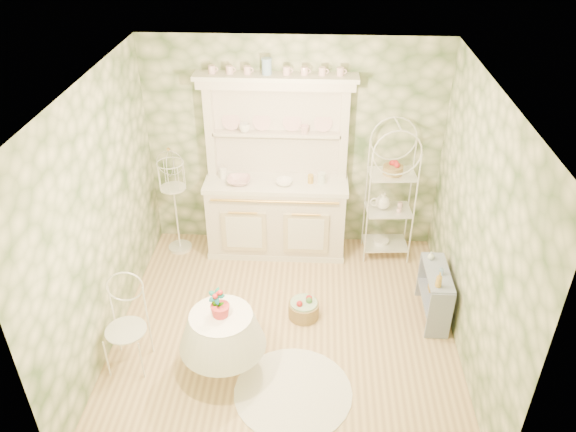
{
  "coord_description": "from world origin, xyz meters",
  "views": [
    {
      "loc": [
        0.27,
        -4.49,
        4.26
      ],
      "look_at": [
        0.0,
        0.5,
        1.15
      ],
      "focal_mm": 35.0,
      "sensor_mm": 36.0,
      "label": 1
    }
  ],
  "objects_px": {
    "kitchen_dresser": "(276,171)",
    "cafe_chair": "(125,327)",
    "birdcage_stand": "(175,202)",
    "floor_basket": "(304,308)",
    "round_table": "(223,340)",
    "bakers_rack": "(390,197)",
    "side_shelf": "(434,294)"
  },
  "relations": [
    {
      "from": "round_table",
      "to": "birdcage_stand",
      "type": "bearing_deg",
      "value": 113.71
    },
    {
      "from": "bakers_rack",
      "to": "side_shelf",
      "type": "xyz_separation_m",
      "value": [
        0.41,
        -1.18,
        -0.53
      ]
    },
    {
      "from": "cafe_chair",
      "to": "birdcage_stand",
      "type": "relative_size",
      "value": 0.69
    },
    {
      "from": "bakers_rack",
      "to": "cafe_chair",
      "type": "relative_size",
      "value": 1.73
    },
    {
      "from": "bakers_rack",
      "to": "round_table",
      "type": "height_order",
      "value": "bakers_rack"
    },
    {
      "from": "bakers_rack",
      "to": "cafe_chair",
      "type": "bearing_deg",
      "value": -147.25
    },
    {
      "from": "birdcage_stand",
      "to": "round_table",
      "type": "bearing_deg",
      "value": -66.29
    },
    {
      "from": "bakers_rack",
      "to": "side_shelf",
      "type": "relative_size",
      "value": 2.32
    },
    {
      "from": "kitchen_dresser",
      "to": "round_table",
      "type": "xyz_separation_m",
      "value": [
        -0.37,
        -2.1,
        -0.75
      ]
    },
    {
      "from": "round_table",
      "to": "cafe_chair",
      "type": "height_order",
      "value": "cafe_chair"
    },
    {
      "from": "cafe_chair",
      "to": "round_table",
      "type": "bearing_deg",
      "value": -12.22
    },
    {
      "from": "kitchen_dresser",
      "to": "birdcage_stand",
      "type": "xyz_separation_m",
      "value": [
        -1.27,
        -0.05,
        -0.44
      ]
    },
    {
      "from": "bakers_rack",
      "to": "floor_basket",
      "type": "relative_size",
      "value": 4.76
    },
    {
      "from": "cafe_chair",
      "to": "floor_basket",
      "type": "height_order",
      "value": "cafe_chair"
    },
    {
      "from": "bakers_rack",
      "to": "round_table",
      "type": "relative_size",
      "value": 2.13
    },
    {
      "from": "side_shelf",
      "to": "kitchen_dresser",
      "type": "bearing_deg",
      "value": 141.61
    },
    {
      "from": "birdcage_stand",
      "to": "floor_basket",
      "type": "bearing_deg",
      "value": -36.39
    },
    {
      "from": "kitchen_dresser",
      "to": "cafe_chair",
      "type": "xyz_separation_m",
      "value": [
        -1.32,
        -2.07,
        -0.66
      ]
    },
    {
      "from": "bakers_rack",
      "to": "round_table",
      "type": "distance_m",
      "value": 2.77
    },
    {
      "from": "round_table",
      "to": "cafe_chair",
      "type": "xyz_separation_m",
      "value": [
        -0.95,
        0.03,
        0.09
      ]
    },
    {
      "from": "kitchen_dresser",
      "to": "round_table",
      "type": "distance_m",
      "value": 2.26
    },
    {
      "from": "kitchen_dresser",
      "to": "round_table",
      "type": "height_order",
      "value": "kitchen_dresser"
    },
    {
      "from": "round_table",
      "to": "floor_basket",
      "type": "relative_size",
      "value": 2.24
    },
    {
      "from": "side_shelf",
      "to": "birdcage_stand",
      "type": "relative_size",
      "value": 0.52
    },
    {
      "from": "side_shelf",
      "to": "floor_basket",
      "type": "distance_m",
      "value": 1.43
    },
    {
      "from": "bakers_rack",
      "to": "cafe_chair",
      "type": "xyz_separation_m",
      "value": [
        -2.71,
        -2.06,
        -0.35
      ]
    },
    {
      "from": "cafe_chair",
      "to": "birdcage_stand",
      "type": "xyz_separation_m",
      "value": [
        0.05,
        2.02,
        0.22
      ]
    },
    {
      "from": "side_shelf",
      "to": "cafe_chair",
      "type": "xyz_separation_m",
      "value": [
        -3.12,
        -0.88,
        0.18
      ]
    },
    {
      "from": "side_shelf",
      "to": "round_table",
      "type": "xyz_separation_m",
      "value": [
        -2.18,
        -0.91,
        0.08
      ]
    },
    {
      "from": "bakers_rack",
      "to": "floor_basket",
      "type": "xyz_separation_m",
      "value": [
        -1.01,
        -1.27,
        -0.73
      ]
    },
    {
      "from": "cafe_chair",
      "to": "birdcage_stand",
      "type": "bearing_deg",
      "value": 78.19
    },
    {
      "from": "birdcage_stand",
      "to": "bakers_rack",
      "type": "bearing_deg",
      "value": 0.92
    }
  ]
}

